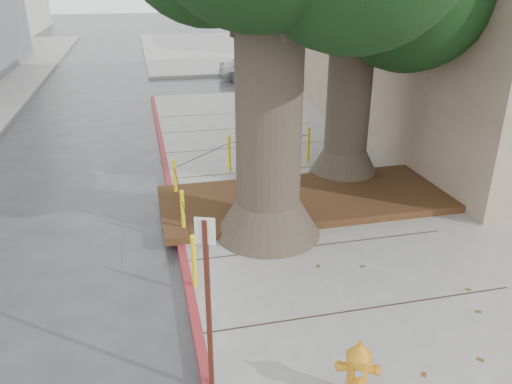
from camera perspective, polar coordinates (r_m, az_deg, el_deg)
ground at (r=7.82m, az=8.63°, el=-14.48°), size 140.00×140.00×0.00m
sidewalk_far at (r=36.97m, az=0.24°, el=16.17°), size 16.00×20.00×0.15m
curb_red at (r=9.44m, az=-8.47°, el=-6.69°), size 0.14×26.00×0.16m
planter_bed at (r=11.13m, az=5.80°, el=-0.78°), size 6.40×2.60×0.16m
bollard_ring at (r=10.98m, az=-3.68°, el=1.42°), size 3.79×5.39×0.95m
fire_hydrant at (r=6.27m, az=11.54°, el=-19.47°), size 0.45×0.45×0.84m
signpost at (r=5.80m, az=-5.51°, el=-11.74°), size 0.22×0.10×2.28m
car_silver at (r=25.46m, az=-0.29°, el=14.01°), size 3.62×1.82×1.18m
car_red at (r=27.33m, az=16.19°, el=13.91°), size 4.09×1.74×1.31m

